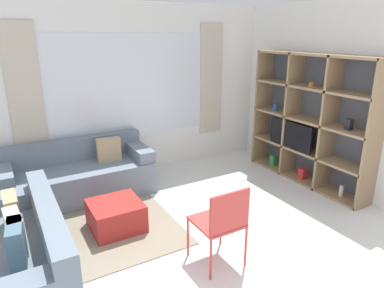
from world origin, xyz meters
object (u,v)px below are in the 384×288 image
Objects in this scene: shelving_unit at (310,121)px; folding_chair at (222,220)px; couch_side at (19,259)px; couch_main at (78,177)px; ottoman at (116,216)px.

folding_chair is (-2.37, -1.08, -0.45)m from shelving_unit.
shelving_unit is 4.20m from couch_side.
shelving_unit is 2.64m from folding_chair.
couch_main is 2.39× the size of folding_chair.
couch_main is 1.15× the size of couch_side.
couch_side is at bearing -19.98° from folding_chair.
ottoman is (-3.07, 0.10, -0.79)m from shelving_unit.
ottoman is at bearing -80.44° from couch_main.
shelving_unit is 1.04× the size of couch_main.
shelving_unit reaches higher than couch_main.
couch_main is 3.48× the size of ottoman.
couch_main is 1.86m from couch_side.
couch_side is at bearing -152.81° from ottoman.
shelving_unit is at bearing -1.95° from ottoman.
shelving_unit is at bearing -155.44° from folding_chair.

